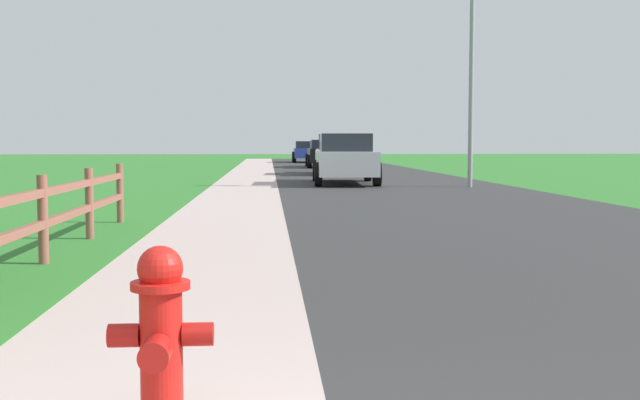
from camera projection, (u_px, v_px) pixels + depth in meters
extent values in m
plane|color=#2E732A|center=(276.00, 180.00, 26.82)|extent=(120.00, 120.00, 0.00)
cube|color=#2F2F2F|center=(368.00, 177.00, 29.05)|extent=(7.00, 66.00, 0.01)
cube|color=#BBA59E|center=(195.00, 178.00, 28.61)|extent=(6.00, 66.00, 0.01)
cube|color=#2E732A|center=(154.00, 178.00, 28.51)|extent=(5.00, 66.00, 0.00)
cylinder|color=red|center=(162.00, 357.00, 3.45)|extent=(0.19, 0.19, 0.69)
cylinder|color=red|center=(160.00, 285.00, 3.42)|extent=(0.27, 0.27, 0.03)
sphere|color=red|center=(160.00, 268.00, 3.42)|extent=(0.20, 0.20, 0.20)
cube|color=#A91511|center=(160.00, 254.00, 3.41)|extent=(0.04, 0.04, 0.04)
cylinder|color=#A91511|center=(124.00, 335.00, 3.43)|extent=(0.14, 0.11, 0.11)
cylinder|color=#A91511|center=(198.00, 334.00, 3.45)|extent=(0.14, 0.11, 0.11)
cylinder|color=#A91511|center=(156.00, 353.00, 3.27)|extent=(0.13, 0.16, 0.13)
cylinder|color=brown|center=(43.00, 220.00, 8.21)|extent=(0.11, 0.11, 0.96)
cylinder|color=brown|center=(89.00, 204.00, 10.35)|extent=(0.11, 0.11, 0.96)
cylinder|color=brown|center=(120.00, 193.00, 12.49)|extent=(0.11, 0.11, 0.96)
cube|color=brown|center=(9.00, 237.00, 7.15)|extent=(0.07, 10.74, 0.09)
cube|color=brown|center=(8.00, 200.00, 7.12)|extent=(0.07, 10.74, 0.09)
cube|color=#B7BABF|center=(345.00, 163.00, 24.41)|extent=(1.94, 5.04, 0.72)
cube|color=#1E232B|center=(345.00, 142.00, 24.17)|extent=(1.63, 2.27, 0.55)
cylinder|color=black|center=(377.00, 174.00, 22.92)|extent=(0.25, 0.73, 0.72)
cylinder|color=black|center=(318.00, 174.00, 22.87)|extent=(0.25, 0.73, 0.72)
cylinder|color=black|center=(368.00, 170.00, 26.00)|extent=(0.25, 0.73, 0.72)
cylinder|color=black|center=(316.00, 170.00, 25.95)|extent=(0.25, 0.73, 0.72)
cube|color=white|center=(339.00, 158.00, 31.78)|extent=(2.16, 4.67, 0.73)
cube|color=#1E232B|center=(339.00, 142.00, 31.54)|extent=(1.79, 2.55, 0.62)
cylinder|color=black|center=(363.00, 167.00, 30.40)|extent=(0.27, 0.71, 0.70)
cylinder|color=black|center=(316.00, 167.00, 30.40)|extent=(0.27, 0.71, 0.70)
cylinder|color=black|center=(359.00, 165.00, 33.21)|extent=(0.27, 0.71, 0.70)
cylinder|color=black|center=(316.00, 165.00, 33.21)|extent=(0.27, 0.71, 0.70)
cube|color=black|center=(326.00, 155.00, 40.61)|extent=(2.00, 4.99, 0.70)
cube|color=#1E232B|center=(327.00, 144.00, 40.29)|extent=(1.73, 2.53, 0.46)
cylinder|color=black|center=(347.00, 161.00, 39.15)|extent=(0.23, 0.69, 0.68)
cylinder|color=black|center=(309.00, 161.00, 39.06)|extent=(0.23, 0.69, 0.68)
cylinder|color=black|center=(342.00, 160.00, 42.21)|extent=(0.23, 0.69, 0.68)
cylinder|color=black|center=(307.00, 160.00, 42.12)|extent=(0.23, 0.69, 0.68)
cube|color=navy|center=(307.00, 153.00, 50.70)|extent=(1.85, 4.44, 0.63)
cube|color=#1E232B|center=(307.00, 145.00, 50.66)|extent=(1.59, 2.00, 0.46)
cylinder|color=black|center=(322.00, 157.00, 49.41)|extent=(0.23, 0.70, 0.70)
cylinder|color=black|center=(294.00, 157.00, 49.32)|extent=(0.23, 0.70, 0.70)
cylinder|color=black|center=(320.00, 157.00, 52.13)|extent=(0.23, 0.70, 0.70)
cylinder|color=black|center=(294.00, 157.00, 52.04)|extent=(0.23, 0.70, 0.70)
cylinder|color=gray|center=(471.00, 84.00, 22.31)|extent=(0.14, 0.14, 6.01)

